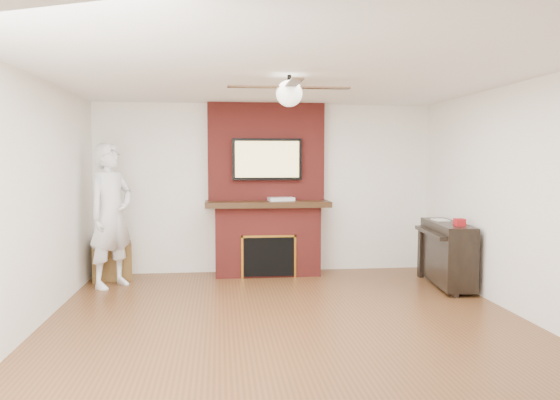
{
  "coord_description": "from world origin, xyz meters",
  "views": [
    {
      "loc": [
        -0.69,
        -5.35,
        1.67
      ],
      "look_at": [
        0.01,
        0.9,
        1.21
      ],
      "focal_mm": 35.0,
      "sensor_mm": 36.0,
      "label": 1
    }
  ],
  "objects": [
    {
      "name": "tv",
      "position": [
        0.0,
        2.5,
        1.68
      ],
      "size": [
        1.0,
        0.08,
        0.6
      ],
      "color": "black",
      "rests_on": "fireplace"
    },
    {
      "name": "piano",
      "position": [
        2.29,
        1.49,
        0.45
      ],
      "size": [
        0.61,
        1.33,
        0.94
      ],
      "rotation": [
        0.0,
        0.0,
        -0.11
      ],
      "color": "black",
      "rests_on": "ground"
    },
    {
      "name": "fireplace",
      "position": [
        0.0,
        2.55,
        1.0
      ],
      "size": [
        1.78,
        0.64,
        2.5
      ],
      "color": "maroon",
      "rests_on": "ground"
    },
    {
      "name": "candle_green",
      "position": [
        -0.05,
        2.35,
        0.05
      ],
      "size": [
        0.07,
        0.07,
        0.1
      ],
      "primitive_type": "cylinder",
      "color": "#2B6D34",
      "rests_on": "ground"
    },
    {
      "name": "candle_blue",
      "position": [
        0.28,
        2.37,
        0.04
      ],
      "size": [
        0.06,
        0.06,
        0.08
      ],
      "primitive_type": "cylinder",
      "color": "#34499C",
      "rests_on": "ground"
    },
    {
      "name": "candle_cream",
      "position": [
        0.18,
        2.34,
        0.05
      ],
      "size": [
        0.08,
        0.08,
        0.1
      ],
      "primitive_type": "cylinder",
      "color": "beige",
      "rests_on": "ground"
    },
    {
      "name": "candle_orange",
      "position": [
        -0.07,
        2.33,
        0.07
      ],
      "size": [
        0.07,
        0.07,
        0.14
      ],
      "primitive_type": "cylinder",
      "color": "orange",
      "rests_on": "ground"
    },
    {
      "name": "person",
      "position": [
        -2.1,
        1.95,
        0.95
      ],
      "size": [
        0.79,
        0.83,
        1.89
      ],
      "primitive_type": "imported",
      "rotation": [
        0.0,
        0.0,
        0.92
      ],
      "color": "silver",
      "rests_on": "ground"
    },
    {
      "name": "cable_box",
      "position": [
        0.2,
        2.45,
        1.11
      ],
      "size": [
        0.39,
        0.26,
        0.05
      ],
      "primitive_type": "cube",
      "rotation": [
        0.0,
        0.0,
        0.14
      ],
      "color": "silver",
      "rests_on": "fireplace"
    },
    {
      "name": "side_table",
      "position": [
        -2.2,
        2.48,
        0.28
      ],
      "size": [
        0.61,
        0.61,
        0.61
      ],
      "rotation": [
        0.0,
        0.0,
        0.18
      ],
      "color": "#563A18",
      "rests_on": "ground"
    },
    {
      "name": "room_shell",
      "position": [
        0.0,
        0.0,
        1.25
      ],
      "size": [
        5.36,
        5.86,
        2.86
      ],
      "color": "#543118",
      "rests_on": "ground"
    },
    {
      "name": "ceiling_fan",
      "position": [
        -0.0,
        0.0,
        2.33
      ],
      "size": [
        1.21,
        1.21,
        0.31
      ],
      "color": "black",
      "rests_on": "room_shell"
    }
  ]
}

